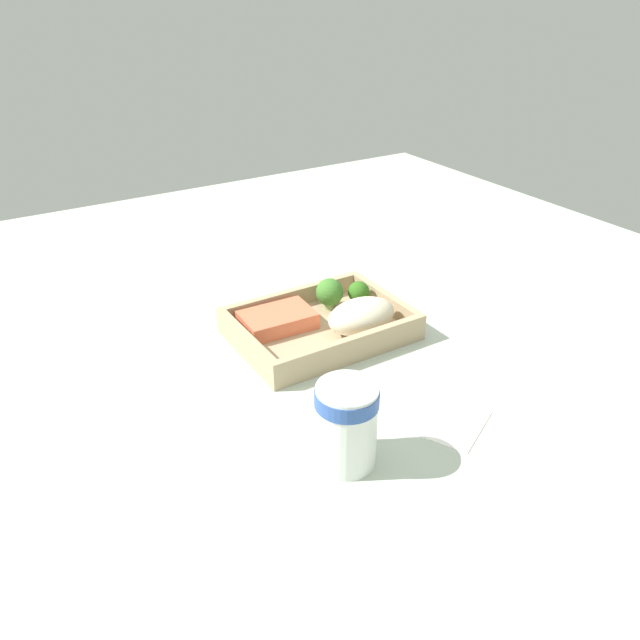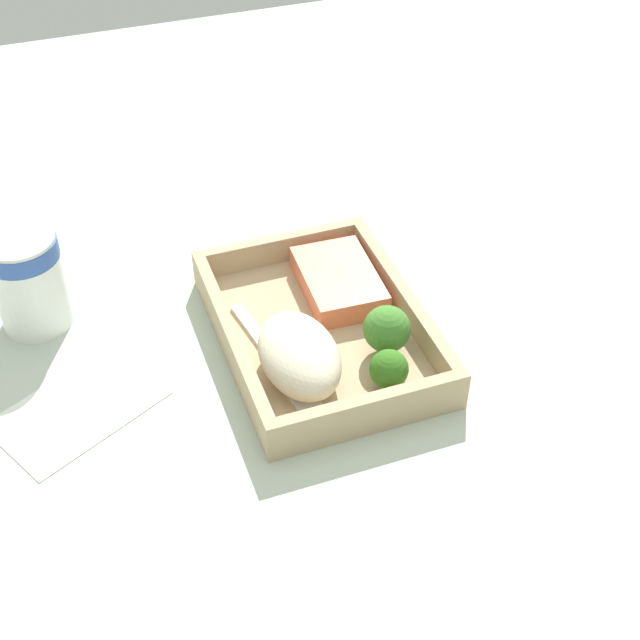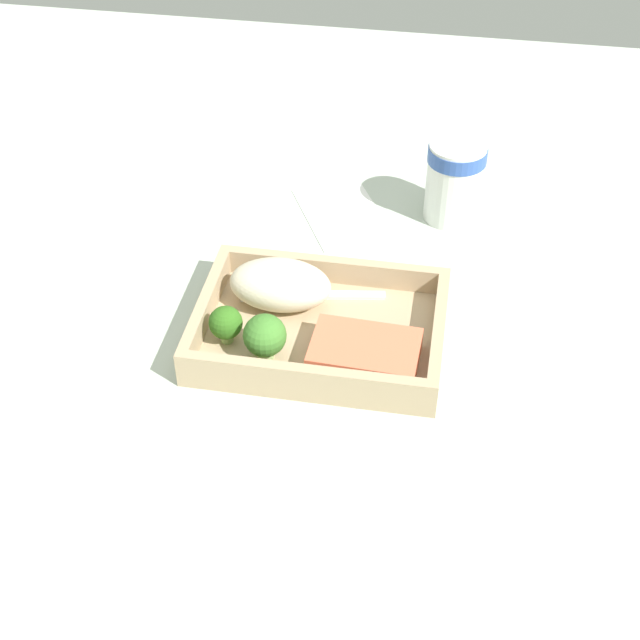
% 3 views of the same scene
% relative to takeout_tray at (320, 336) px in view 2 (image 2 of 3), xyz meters
% --- Properties ---
extents(ground_plane, '(1.60, 1.60, 0.02)m').
position_rel_takeout_tray_xyz_m(ground_plane, '(0.00, 0.00, -0.02)').
color(ground_plane, '#B5C1B1').
extents(takeout_tray, '(0.26, 0.19, 0.01)m').
position_rel_takeout_tray_xyz_m(takeout_tray, '(0.00, 0.00, 0.00)').
color(takeout_tray, tan).
rests_on(takeout_tray, ground_plane).
extents(tray_rim, '(0.26, 0.19, 0.03)m').
position_rel_takeout_tray_xyz_m(tray_rim, '(0.00, 0.00, 0.02)').
color(tray_rim, tan).
rests_on(tray_rim, takeout_tray).
extents(salmon_fillet, '(0.11, 0.08, 0.02)m').
position_rel_takeout_tray_xyz_m(salmon_fillet, '(-0.05, 0.04, 0.02)').
color(salmon_fillet, '#E76F4D').
rests_on(salmon_fillet, takeout_tray).
extents(mashed_potatoes, '(0.11, 0.07, 0.05)m').
position_rel_takeout_tray_xyz_m(mashed_potatoes, '(0.05, -0.04, 0.03)').
color(mashed_potatoes, beige).
rests_on(mashed_potatoes, takeout_tray).
extents(broccoli_floret_1, '(0.04, 0.04, 0.04)m').
position_rel_takeout_tray_xyz_m(broccoli_floret_1, '(0.09, 0.03, 0.03)').
color(broccoli_floret_1, '#789A58').
rests_on(broccoli_floret_1, takeout_tray).
extents(broccoli_floret_2, '(0.04, 0.04, 0.05)m').
position_rel_takeout_tray_xyz_m(broccoli_floret_2, '(0.05, 0.05, 0.03)').
color(broccoli_floret_2, '#86A666').
rests_on(broccoli_floret_2, takeout_tray).
extents(fork, '(0.16, 0.04, 0.00)m').
position_rel_takeout_tray_xyz_m(fork, '(0.03, -0.05, 0.01)').
color(fork, silver).
rests_on(fork, takeout_tray).
extents(paper_cup, '(0.07, 0.07, 0.10)m').
position_rel_takeout_tray_xyz_m(paper_cup, '(-0.12, -0.25, 0.05)').
color(paper_cup, white).
rests_on(paper_cup, ground_plane).
extents(receipt_slip, '(0.15, 0.17, 0.00)m').
position_rel_takeout_tray_xyz_m(receipt_slip, '(0.01, -0.23, -0.00)').
color(receipt_slip, white).
rests_on(receipt_slip, ground_plane).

